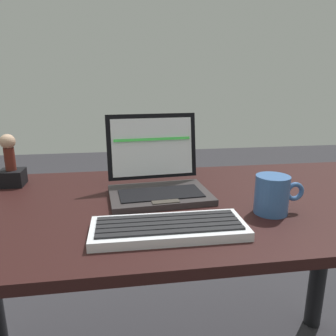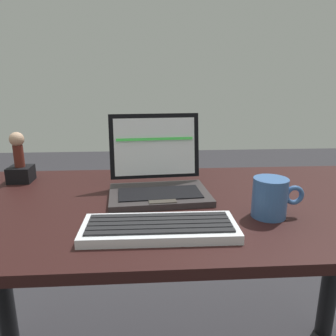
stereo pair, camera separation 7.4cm
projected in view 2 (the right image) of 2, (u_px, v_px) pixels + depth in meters
desk at (180, 246)px, 0.93m from camera, size 1.43×0.67×0.72m
laptop_front at (158, 178)px, 0.94m from camera, size 0.29×0.25×0.23m
external_keyboard at (160, 228)px, 0.71m from camera, size 0.34×0.14×0.02m
figurine_stand at (21, 174)px, 1.06m from camera, size 0.07×0.07×0.05m
figurine at (18, 146)px, 1.04m from camera, size 0.05×0.05×0.11m
coffee_mug at (271, 198)px, 0.78m from camera, size 0.13×0.08×0.10m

